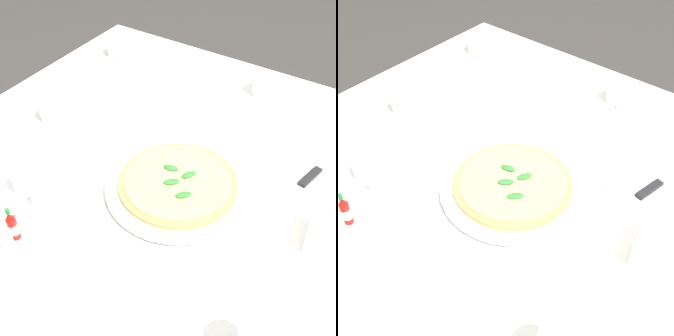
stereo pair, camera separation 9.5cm
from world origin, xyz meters
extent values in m
plane|color=#33302D|center=(0.00, 0.00, 0.00)|extent=(8.00, 8.00, 0.00)
cube|color=white|center=(0.00, 0.00, 0.74)|extent=(1.09, 1.09, 0.02)
cube|color=white|center=(0.00, 0.54, 0.59)|extent=(1.09, 0.01, 0.28)
cube|color=white|center=(0.54, 0.00, 0.59)|extent=(0.01, 1.09, 0.28)
cylinder|color=brown|center=(0.45, 0.45, 0.36)|extent=(0.06, 0.06, 0.73)
cylinder|color=white|center=(-0.06, -0.09, 0.75)|extent=(0.19, 0.19, 0.01)
cylinder|color=white|center=(-0.06, -0.09, 0.76)|extent=(0.32, 0.32, 0.01)
cylinder|color=tan|center=(-0.06, -0.09, 0.77)|extent=(0.27, 0.27, 0.01)
cylinder|color=#EAC66B|center=(-0.06, -0.09, 0.78)|extent=(0.24, 0.24, 0.00)
ellipsoid|color=#2D7533|center=(-0.04, -0.11, 0.78)|extent=(0.04, 0.03, 0.01)
ellipsoid|color=#2D7533|center=(-0.04, -0.06, 0.78)|extent=(0.02, 0.04, 0.01)
ellipsoid|color=#2D7533|center=(-0.08, -0.09, 0.78)|extent=(0.04, 0.04, 0.01)
ellipsoid|color=#2D7533|center=(-0.10, -0.13, 0.78)|extent=(0.04, 0.04, 0.01)
cylinder|color=white|center=(0.40, -0.10, 0.75)|extent=(0.13, 0.13, 0.01)
cylinder|color=white|center=(0.40, -0.10, 0.78)|extent=(0.08, 0.08, 0.05)
torus|color=white|center=(0.36, -0.13, 0.79)|extent=(0.03, 0.03, 0.03)
cylinder|color=black|center=(0.40, -0.10, 0.81)|extent=(0.07, 0.07, 0.00)
cylinder|color=white|center=(0.36, 0.40, 0.75)|extent=(0.13, 0.13, 0.01)
cylinder|color=white|center=(0.36, 0.40, 0.78)|extent=(0.08, 0.08, 0.05)
torus|color=white|center=(0.33, 0.36, 0.78)|extent=(0.03, 0.03, 0.03)
cylinder|color=black|center=(0.36, 0.40, 0.80)|extent=(0.07, 0.07, 0.00)
cylinder|color=white|center=(-0.01, 0.33, 0.75)|extent=(0.13, 0.13, 0.01)
cylinder|color=white|center=(-0.01, 0.33, 0.78)|extent=(0.08, 0.08, 0.06)
torus|color=white|center=(0.02, 0.37, 0.79)|extent=(0.03, 0.03, 0.03)
cylinder|color=black|center=(-0.01, 0.33, 0.81)|extent=(0.07, 0.07, 0.00)
cylinder|color=white|center=(-0.24, 0.19, 0.75)|extent=(0.13, 0.13, 0.01)
cylinder|color=white|center=(-0.24, 0.19, 0.78)|extent=(0.08, 0.08, 0.06)
torus|color=white|center=(-0.27, 0.15, 0.79)|extent=(0.03, 0.03, 0.03)
cylinder|color=black|center=(-0.24, 0.19, 0.81)|extent=(0.07, 0.07, 0.00)
cube|color=white|center=(0.16, -0.34, 0.76)|extent=(0.24, 0.18, 0.02)
cube|color=black|center=(0.11, -0.33, 0.77)|extent=(0.08, 0.03, 0.01)
cylinder|color=#B7140F|center=(-0.35, 0.11, 0.78)|extent=(0.02, 0.02, 0.05)
cylinder|color=white|center=(-0.35, 0.11, 0.78)|extent=(0.02, 0.02, 0.02)
cone|color=#B7140F|center=(-0.35, 0.11, 0.81)|extent=(0.02, 0.02, 0.02)
cylinder|color=#1E722D|center=(-0.35, 0.11, 0.83)|extent=(0.01, 0.01, 0.01)
cylinder|color=white|center=(-0.33, 0.12, 0.77)|extent=(0.03, 0.03, 0.04)
cylinder|color=white|center=(-0.33, 0.12, 0.76)|extent=(0.02, 0.02, 0.03)
sphere|color=silver|center=(-0.33, 0.12, 0.79)|extent=(0.02, 0.02, 0.02)
cylinder|color=white|center=(-0.38, 0.10, 0.77)|extent=(0.03, 0.03, 0.04)
cylinder|color=#38332D|center=(-0.38, 0.10, 0.76)|extent=(0.02, 0.02, 0.03)
cube|color=white|center=(-0.04, -0.38, 0.78)|extent=(0.09, 0.02, 0.06)
camera|label=1|loc=(-0.66, -0.45, 1.46)|focal=47.21mm
camera|label=2|loc=(-0.61, -0.53, 1.46)|focal=47.21mm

